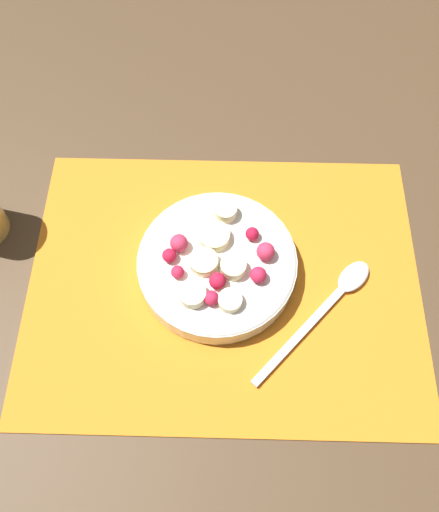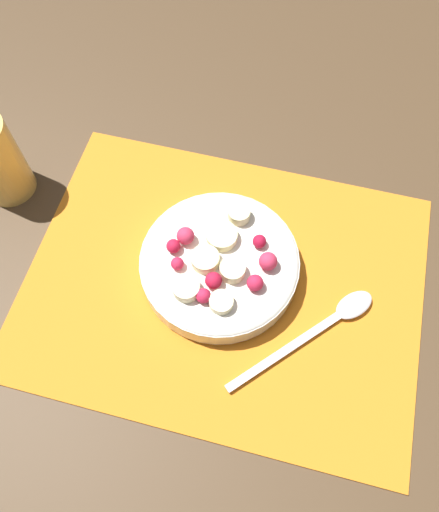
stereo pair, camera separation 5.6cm
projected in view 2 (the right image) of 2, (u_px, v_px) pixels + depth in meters
name	position (u px, v px, depth m)	size (l,w,h in m)	color
ground_plane	(224.00, 283.00, 0.59)	(3.00, 3.00, 0.00)	#4C3823
placemat	(224.00, 282.00, 0.58)	(0.46, 0.35, 0.01)	orange
fruit_bowl	(219.00, 263.00, 0.57)	(0.18, 0.18, 0.05)	silver
spoon	(331.00, 320.00, 0.56)	(0.15, 0.16, 0.01)	silver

